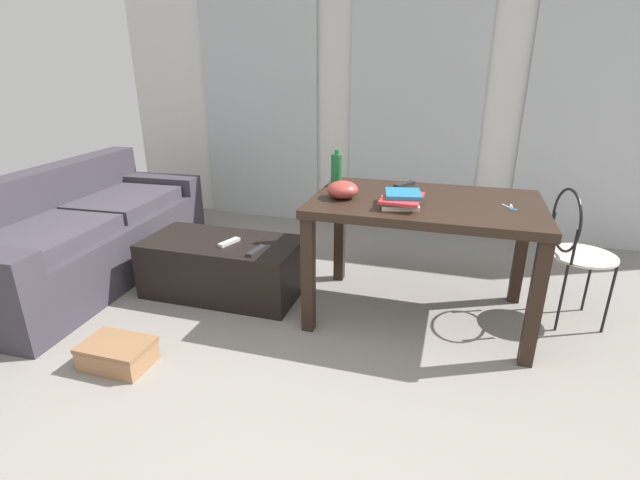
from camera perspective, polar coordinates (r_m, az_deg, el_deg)
ground_plane at (r=2.83m, az=5.72°, el=-11.29°), size 7.83×7.83×0.00m
wall_back at (r=4.42m, az=11.79°, el=18.04°), size 5.78×0.10×2.63m
curtains at (r=4.34m, az=11.53°, el=16.06°), size 4.11×0.03×2.33m
couch at (r=3.85m, az=-27.21°, el=0.37°), size 0.96×2.07×0.79m
coffee_table at (r=3.27m, az=-11.78°, el=-3.22°), size 1.05×0.53×0.38m
craft_table at (r=2.81m, az=12.70°, el=2.85°), size 1.31×0.83×0.76m
wire_chair at (r=3.11m, az=28.71°, el=-0.26°), size 0.38×0.40×0.84m
bottle_near at (r=3.01m, az=2.04°, el=8.58°), size 0.07×0.07×0.23m
bowl at (r=2.74m, az=2.79°, el=6.18°), size 0.18×0.18×0.10m
book_stack at (r=2.63m, az=9.95°, el=4.97°), size 0.25×0.29×0.08m
tv_remote_on_table at (r=3.07m, az=10.33°, el=6.72°), size 0.13×0.16×0.02m
scissors at (r=2.76m, az=22.41°, el=3.64°), size 0.08×0.12×0.00m
tv_remote_primary at (r=3.13m, az=-11.08°, el=-0.27°), size 0.09×0.17×0.02m
tv_remote_secondary at (r=2.96m, az=-7.81°, el=-1.32°), size 0.07×0.18×0.02m
shoebox at (r=2.74m, az=-23.56°, el=-12.67°), size 0.36×0.24×0.14m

